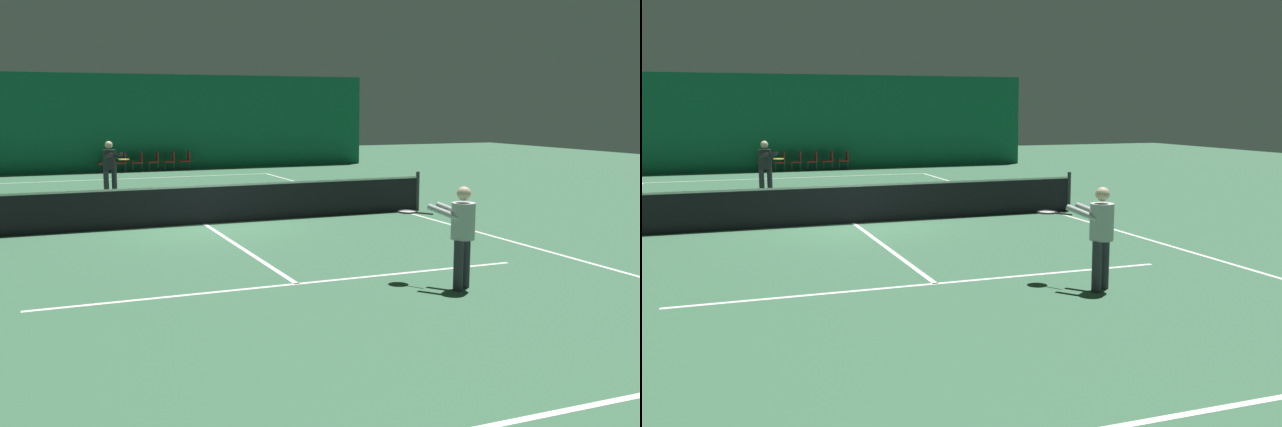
% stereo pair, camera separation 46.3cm
% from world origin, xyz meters
% --- Properties ---
extents(ground_plane, '(60.00, 60.00, 0.00)m').
position_xyz_m(ground_plane, '(0.00, 0.00, 0.00)').
color(ground_plane, '#386647').
extents(backdrop_curtain, '(23.00, 0.12, 4.24)m').
position_xyz_m(backdrop_curtain, '(0.00, 15.34, 2.12)').
color(backdrop_curtain, '#146042').
rests_on(backdrop_curtain, ground).
extents(court_line_baseline_far, '(11.00, 0.10, 0.00)m').
position_xyz_m(court_line_baseline_far, '(0.00, 11.90, 0.00)').
color(court_line_baseline_far, white).
rests_on(court_line_baseline_far, ground).
extents(court_line_baseline_near, '(11.00, 0.10, 0.00)m').
position_xyz_m(court_line_baseline_near, '(0.00, -11.90, 0.00)').
color(court_line_baseline_near, white).
rests_on(court_line_baseline_near, ground).
extents(court_line_service_far, '(8.25, 0.10, 0.00)m').
position_xyz_m(court_line_service_far, '(0.00, 6.40, 0.00)').
color(court_line_service_far, white).
rests_on(court_line_service_far, ground).
extents(court_line_service_near, '(8.25, 0.10, 0.00)m').
position_xyz_m(court_line_service_near, '(0.00, -6.40, 0.00)').
color(court_line_service_near, white).
rests_on(court_line_service_near, ground).
extents(court_line_sideline_right, '(0.10, 23.80, 0.00)m').
position_xyz_m(court_line_sideline_right, '(5.50, 0.00, 0.00)').
color(court_line_sideline_right, white).
rests_on(court_line_sideline_right, ground).
extents(court_line_centre, '(0.10, 12.80, 0.00)m').
position_xyz_m(court_line_centre, '(0.00, 0.00, 0.00)').
color(court_line_centre, white).
rests_on(court_line_centre, ground).
extents(tennis_net, '(12.00, 0.10, 1.07)m').
position_xyz_m(tennis_net, '(0.00, 0.00, 0.51)').
color(tennis_net, black).
rests_on(tennis_net, ground).
extents(player_near, '(1.00, 1.31, 1.62)m').
position_xyz_m(player_near, '(2.26, -7.63, 0.94)').
color(player_near, '#2D2D38').
rests_on(player_near, ground).
extents(player_far, '(0.79, 1.43, 1.75)m').
position_xyz_m(player_far, '(-1.48, 6.36, 1.02)').
color(player_far, '#2D2D38').
rests_on(player_far, ground).
extents(courtside_chair_0, '(0.44, 0.44, 0.84)m').
position_xyz_m(courtside_chair_0, '(-0.79, 14.79, 0.49)').
color(courtside_chair_0, '#2D2D2D').
rests_on(courtside_chair_0, ground).
extents(courtside_chair_1, '(0.44, 0.44, 0.84)m').
position_xyz_m(courtside_chair_1, '(-0.09, 14.79, 0.49)').
color(courtside_chair_1, '#2D2D2D').
rests_on(courtside_chair_1, ground).
extents(courtside_chair_2, '(0.44, 0.44, 0.84)m').
position_xyz_m(courtside_chair_2, '(0.61, 14.79, 0.49)').
color(courtside_chair_2, '#2D2D2D').
rests_on(courtside_chair_2, ground).
extents(courtside_chair_3, '(0.44, 0.44, 0.84)m').
position_xyz_m(courtside_chair_3, '(1.30, 14.79, 0.49)').
color(courtside_chair_3, '#2D2D2D').
rests_on(courtside_chair_3, ground).
extents(courtside_chair_4, '(0.44, 0.44, 0.84)m').
position_xyz_m(courtside_chair_4, '(2.00, 14.79, 0.49)').
color(courtside_chair_4, '#2D2D2D').
rests_on(courtside_chair_4, ground).
extents(courtside_chair_5, '(0.44, 0.44, 0.84)m').
position_xyz_m(courtside_chair_5, '(2.69, 14.79, 0.49)').
color(courtside_chair_5, '#2D2D2D').
rests_on(courtside_chair_5, ground).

